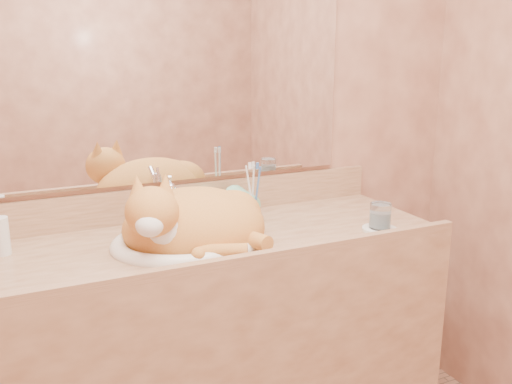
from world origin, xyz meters
name	(u,v)px	position (x,y,z in m)	size (l,w,h in m)	color
wall_back	(170,106)	(0.00, 1.00, 1.25)	(2.40, 0.02, 2.50)	brown
vanity_counter	(203,357)	(0.00, 0.72, 0.42)	(1.60, 0.55, 0.85)	brown
mirror	(170,65)	(0.00, 0.99, 1.39)	(1.30, 0.02, 0.80)	white
sink_basin	(189,220)	(-0.04, 0.70, 0.93)	(0.48, 0.40, 0.15)	white
faucet	(171,203)	(-0.04, 0.89, 0.93)	(0.04, 0.12, 0.16)	silver
cat	(190,220)	(-0.04, 0.69, 0.93)	(0.46, 0.37, 0.25)	#BE702B
soap_dispenser	(218,197)	(0.13, 0.88, 0.94)	(0.08, 0.08, 0.18)	#73B893
toothbrush_cup	(254,208)	(0.23, 0.81, 0.91)	(0.12, 0.12, 0.11)	#73B893
toothbrushes	(254,187)	(0.23, 0.81, 0.98)	(0.04, 0.04, 0.22)	silver
saucer	(379,229)	(0.58, 0.55, 0.85)	(0.12, 0.12, 0.01)	white
water_glass	(380,216)	(0.58, 0.55, 0.90)	(0.07, 0.07, 0.08)	silver
lotion_bottle	(1,236)	(-0.58, 0.84, 0.91)	(0.05, 0.05, 0.12)	silver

